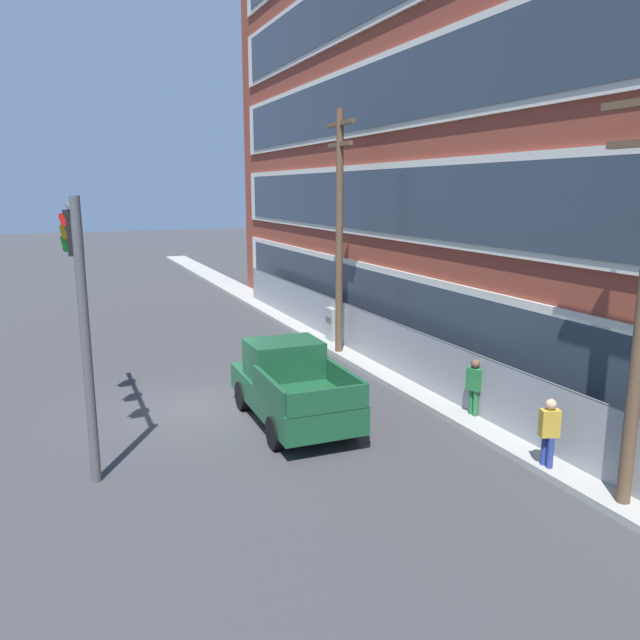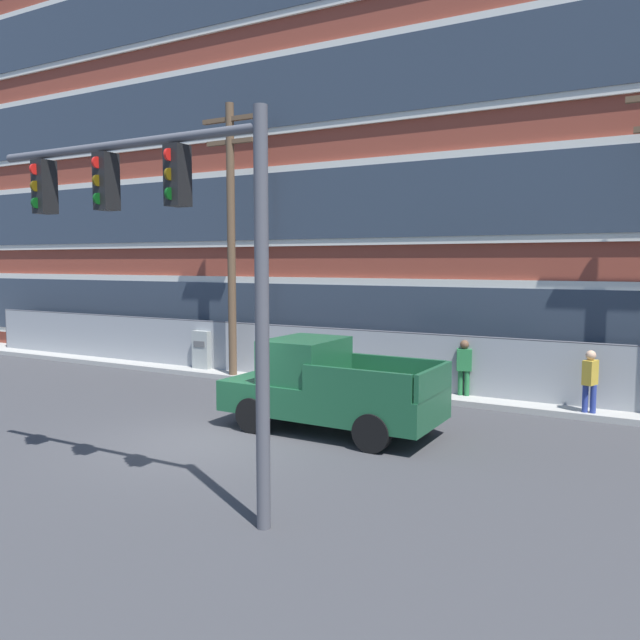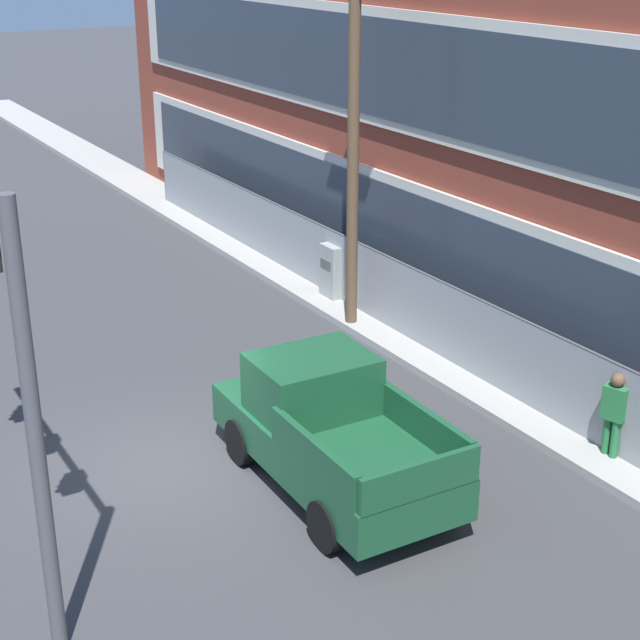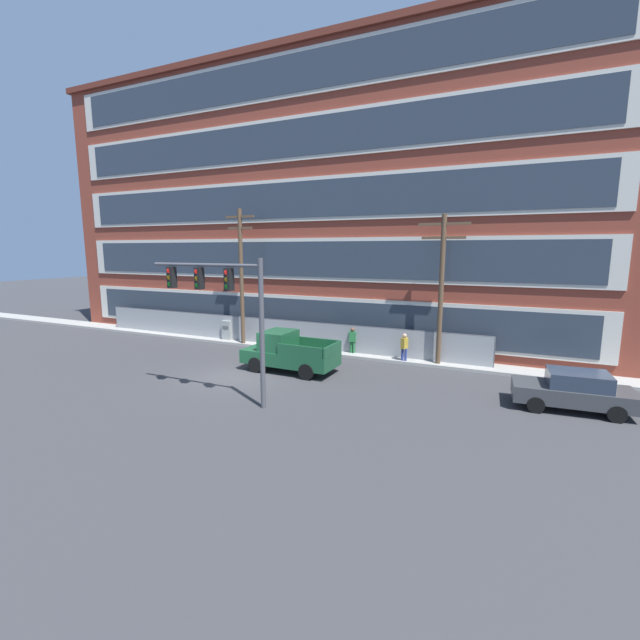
# 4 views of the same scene
# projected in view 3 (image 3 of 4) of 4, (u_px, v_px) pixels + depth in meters

# --- Properties ---
(ground_plane) EXTENTS (160.00, 160.00, 0.00)m
(ground_plane) POSITION_uv_depth(u_px,v_px,m) (163.00, 465.00, 16.77)
(ground_plane) COLOR #38383A
(sidewalk_building_side) EXTENTS (80.00, 1.68, 0.16)m
(sidewalk_building_side) POSITION_uv_depth(u_px,v_px,m) (472.00, 376.00, 19.95)
(sidewalk_building_side) COLOR #9E9B93
(sidewalk_building_side) RESTS_ON ground
(chain_link_fence) EXTENTS (27.81, 0.06, 1.81)m
(chain_link_fence) POSITION_uv_depth(u_px,v_px,m) (409.00, 305.00, 21.39)
(chain_link_fence) COLOR gray
(chain_link_fence) RESTS_ON ground
(pickup_truck_dark_green) EXTENTS (5.00, 2.26, 2.07)m
(pickup_truck_dark_green) POSITION_uv_depth(u_px,v_px,m) (329.00, 431.00, 15.88)
(pickup_truck_dark_green) COLOR #194C2D
(pickup_truck_dark_green) RESTS_ON ground
(utility_pole_near_corner) EXTENTS (2.07, 0.26, 8.79)m
(utility_pole_near_corner) POSITION_uv_depth(u_px,v_px,m) (354.00, 119.00, 20.83)
(utility_pole_near_corner) COLOR brown
(utility_pole_near_corner) RESTS_ON ground
(electrical_cabinet) EXTENTS (0.66, 0.52, 1.46)m
(electrical_cabinet) POSITION_uv_depth(u_px,v_px,m) (335.00, 273.00, 23.93)
(electrical_cabinet) COLOR #939993
(electrical_cabinet) RESTS_ON ground
(pedestrian_near_cabinet) EXTENTS (0.46, 0.35, 1.69)m
(pedestrian_near_cabinet) POSITION_uv_depth(u_px,v_px,m) (614.00, 412.00, 16.49)
(pedestrian_near_cabinet) COLOR #236B38
(pedestrian_near_cabinet) RESTS_ON ground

